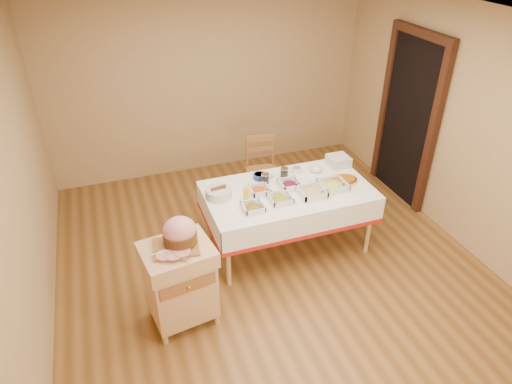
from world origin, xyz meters
TOP-DOWN VIEW (x-y plane):
  - room_shell at (0.00, 0.00)m, footprint 5.00×5.00m
  - doorway at (2.20, 0.90)m, footprint 0.09×1.10m
  - dining_table at (0.30, 0.30)m, footprint 1.82×1.02m
  - butcher_cart at (-1.06, -0.43)m, footprint 0.68×0.59m
  - dining_chair at (0.37, 1.31)m, footprint 0.46×0.45m
  - ham_on_board at (-1.02, -0.39)m, footprint 0.42×0.40m
  - serving_dish_a at (-0.19, 0.06)m, footprint 0.22×0.21m
  - serving_dish_b at (0.13, 0.11)m, footprint 0.23×0.23m
  - serving_dish_c at (0.49, 0.11)m, footprint 0.27×0.27m
  - serving_dish_d at (0.78, 0.17)m, footprint 0.28×0.28m
  - serving_dish_e at (-0.02, 0.34)m, footprint 0.22×0.21m
  - serving_dish_f at (0.34, 0.34)m, footprint 0.23×0.22m
  - small_bowl_left at (-0.42, 0.54)m, footprint 0.11×0.11m
  - small_bowl_mid at (0.09, 0.63)m, footprint 0.14×0.14m
  - small_bowl_right at (0.55, 0.64)m, footprint 0.11×0.11m
  - bowl_white_imported at (0.18, 0.63)m, footprint 0.15×0.15m
  - bowl_small_imported at (0.76, 0.57)m, footprint 0.18×0.18m
  - preserve_jar_left at (0.11, 0.52)m, footprint 0.09×0.09m
  - preserve_jar_right at (0.36, 0.57)m, footprint 0.09×0.09m
  - mustard_bottle at (-0.20, 0.26)m, footprint 0.06×0.06m
  - bread_basket at (-0.46, 0.40)m, footprint 0.28×0.28m
  - plate_stack at (1.08, 0.62)m, footprint 0.24×0.24m
  - brass_platter at (0.94, 0.25)m, footprint 0.34×0.24m

SIDE VIEW (x-z plane):
  - dining_chair at x=0.37m, z-range 0.01..0.92m
  - butcher_cart at x=-1.06m, z-range 0.06..0.92m
  - dining_table at x=0.30m, z-range 0.22..0.98m
  - bowl_white_imported at x=0.18m, z-range 0.76..0.79m
  - brass_platter at x=0.94m, z-range 0.76..0.80m
  - bowl_small_imported at x=0.76m, z-range 0.76..0.81m
  - small_bowl_left at x=-0.42m, z-range 0.76..0.82m
  - serving_dish_a at x=-0.19m, z-range 0.74..0.84m
  - serving_dish_b at x=0.13m, z-range 0.74..0.84m
  - small_bowl_right at x=0.55m, z-range 0.76..0.82m
  - serving_dish_e at x=-0.02m, z-range 0.74..0.84m
  - serving_dish_f at x=0.34m, z-range 0.74..0.85m
  - small_bowl_mid at x=0.09m, z-range 0.76..0.82m
  - serving_dish_d at x=0.78m, z-range 0.74..0.85m
  - serving_dish_c at x=0.49m, z-range 0.74..0.85m
  - preserve_jar_right at x=0.36m, z-range 0.75..0.87m
  - bread_basket at x=-0.46m, z-range 0.75..0.87m
  - preserve_jar_left at x=0.11m, z-range 0.75..0.87m
  - plate_stack at x=1.08m, z-range 0.76..0.88m
  - mustard_bottle at x=-0.20m, z-range 0.75..0.93m
  - ham_on_board at x=-1.02m, z-range 0.84..1.12m
  - doorway at x=2.20m, z-range 0.01..2.21m
  - room_shell at x=0.00m, z-range -1.20..3.80m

